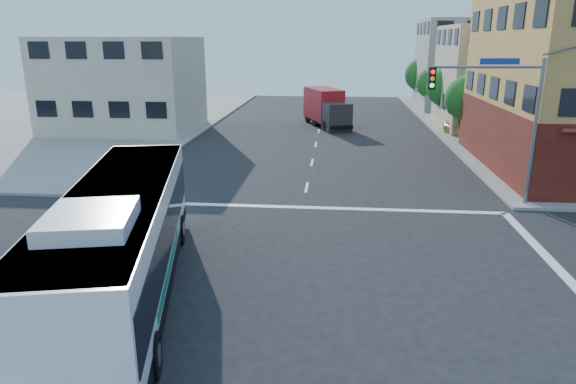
{
  "coord_description": "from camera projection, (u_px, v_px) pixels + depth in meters",
  "views": [
    {
      "loc": [
        1.52,
        -14.02,
        7.81
      ],
      "look_at": [
        -0.3,
        5.22,
        2.04
      ],
      "focal_mm": 32.0,
      "sensor_mm": 36.0,
      "label": 1
    }
  ],
  "objects": [
    {
      "name": "parked_car",
      "position": [
        465.0,
        128.0,
        42.07
      ],
      "size": [
        3.14,
        5.2,
        1.66
      ],
      "primitive_type": "imported",
      "rotation": [
        0.0,
        0.0,
        0.26
      ],
      "color": "#C79147",
      "rests_on": "ground"
    },
    {
      "name": "building_west",
      "position": [
        124.0,
        85.0,
        44.74
      ],
      "size": [
        12.06,
        10.06,
        8.0
      ],
      "color": "beige",
      "rests_on": "ground"
    },
    {
      "name": "street_tree_b",
      "position": [
        449.0,
        84.0,
        47.87
      ],
      "size": [
        3.8,
        3.8,
        5.79
      ],
      "color": "#3D2316",
      "rests_on": "ground"
    },
    {
      "name": "street_tree_a",
      "position": [
        469.0,
        95.0,
        40.29
      ],
      "size": [
        3.6,
        3.6,
        5.53
      ],
      "color": "#3D2316",
      "rests_on": "ground"
    },
    {
      "name": "ground",
      "position": [
        282.0,
        304.0,
        15.75
      ],
      "size": [
        120.0,
        120.0,
        0.0
      ],
      "primitive_type": "plane",
      "color": "black",
      "rests_on": "ground"
    },
    {
      "name": "building_east_near",
      "position": [
        513.0,
        78.0,
        45.35
      ],
      "size": [
        12.06,
        10.06,
        9.0
      ],
      "color": "#BFAB92",
      "rests_on": "ground"
    },
    {
      "name": "building_east_far",
      "position": [
        474.0,
        65.0,
        58.56
      ],
      "size": [
        12.06,
        10.06,
        10.0
      ],
      "color": "gray",
      "rests_on": "ground"
    },
    {
      "name": "transit_bus",
      "position": [
        122.0,
        240.0,
        15.7
      ],
      "size": [
        5.66,
        13.59,
        3.93
      ],
      "rotation": [
        0.0,
        0.0,
        0.22
      ],
      "color": "black",
      "rests_on": "ground"
    },
    {
      "name": "signal_mast_ne",
      "position": [
        501.0,
        103.0,
        23.64
      ],
      "size": [
        7.91,
        1.13,
        8.07
      ],
      "color": "slate",
      "rests_on": "ground"
    },
    {
      "name": "street_tree_d",
      "position": [
        422.0,
        72.0,
        63.1
      ],
      "size": [
        4.0,
        4.0,
        6.03
      ],
      "color": "#3D2316",
      "rests_on": "ground"
    },
    {
      "name": "box_truck",
      "position": [
        327.0,
        109.0,
        47.43
      ],
      "size": [
        4.74,
        7.85,
        3.41
      ],
      "rotation": [
        0.0,
        0.0,
        0.37
      ],
      "color": "#27282D",
      "rests_on": "ground"
    },
    {
      "name": "street_tree_c",
      "position": [
        433.0,
        81.0,
        55.59
      ],
      "size": [
        3.4,
        3.4,
        5.29
      ],
      "color": "#3D2316",
      "rests_on": "ground"
    }
  ]
}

